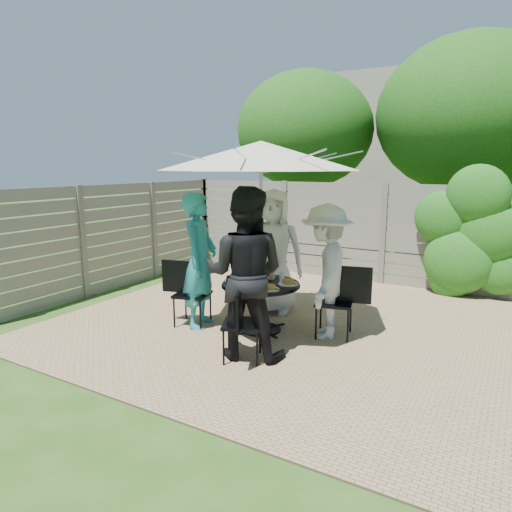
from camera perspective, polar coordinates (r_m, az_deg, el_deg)
The scene contains 23 objects.
backyard_envelope at distance 15.65m, azimuth 23.32°, elevation 12.05°, with size 60.00×60.00×5.00m.
patio_table at distance 5.97m, azimuth 0.60°, elevation -5.23°, with size 1.26×1.26×0.66m.
umbrella at distance 5.73m, azimuth 0.64°, elevation 12.42°, with size 3.16×3.16×2.45m.
chair_back at distance 6.94m, azimuth 2.34°, elevation -4.63°, with size 0.48×0.64×0.85m.
person_back at distance 6.66m, azimuth 2.15°, elevation 0.52°, with size 0.89×0.58×1.83m, color silver.
chair_left at distance 6.30m, azimuth -8.06°, elevation -6.26°, with size 0.69×0.53×0.90m.
person_left at distance 6.09m, azimuth -7.04°, elevation -0.64°, with size 0.66×0.43×1.82m, color teal.
chair_front at distance 5.15m, azimuth -1.74°, elevation -10.29°, with size 0.56×0.67×0.88m.
person_front at distance 5.06m, azimuth -1.42°, elevation -2.29°, with size 0.94×0.74×1.94m, color black.
chair_right at distance 5.90m, azimuth 9.86°, elevation -7.41°, with size 0.72×0.55×0.94m.
person_right at distance 5.76m, azimuth 8.70°, elevation -1.98°, with size 1.10×0.63×1.70m, color silver.
plate_back at distance 6.26m, azimuth 1.32°, elevation -2.35°, with size 0.26×0.26×0.06m.
plate_left at distance 6.00m, azimuth -2.76°, elevation -2.96°, with size 0.26×0.26×0.06m.
plate_front at distance 5.58m, azimuth -0.20°, elevation -4.06°, with size 0.26×0.26×0.06m.
plate_right at distance 5.85m, azimuth 4.06°, elevation -3.35°, with size 0.26×0.26×0.06m.
plate_extra at distance 5.60m, azimuth 1.74°, elevation -4.01°, with size 0.24×0.24×0.06m.
glass_back at distance 6.17m, azimuth 0.18°, elevation -2.10°, with size 0.07×0.07×0.14m, color silver.
glass_left at distance 5.87m, azimuth -2.10°, elevation -2.83°, with size 0.07×0.07×0.14m, color silver.
glass_front at distance 5.64m, azimuth 1.08°, elevation -3.41°, with size 0.07×0.07×0.14m, color silver.
glass_right at distance 5.96m, azimuth 3.27°, elevation -2.62°, with size 0.07×0.07×0.14m, color silver.
syrup_jug at distance 5.96m, azimuth 0.15°, elevation -2.49°, with size 0.09×0.09×0.16m, color #59280C.
coffee_cup at distance 6.10m, azimuth 1.97°, elevation -2.38°, with size 0.08×0.08×0.12m, color #C6B293.
bicycle at distance 9.16m, azimuth 0.56°, elevation 0.53°, with size 0.59×1.71×0.90m, color #333338.
Camera 1 is at (2.12, -5.22, 2.16)m, focal length 32.00 mm.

